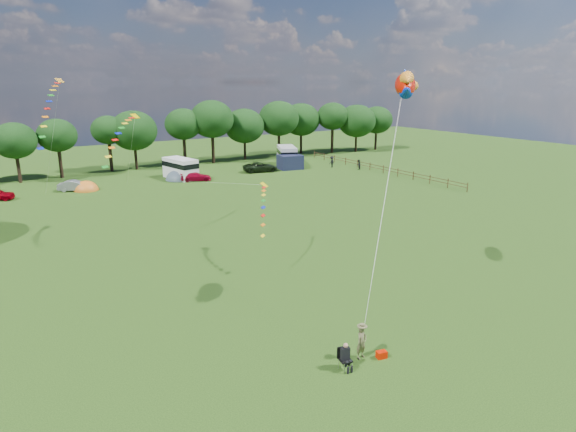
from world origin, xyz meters
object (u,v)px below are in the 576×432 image
fish_kite (405,85)px  walker_b (332,162)px  car_b (75,186)px  camp_chair (345,353)px  tent_orange (86,190)px  tent_greyblue (179,180)px  kite_flyer (361,342)px  car_c (196,177)px  car_d (260,167)px  campervan_c (180,168)px  campervan_d (287,155)px  walker_a (359,165)px

fish_kite → walker_b: bearing=8.3°
car_b → camp_chair: size_ratio=2.74×
tent_orange → camp_chair: 47.83m
tent_greyblue → kite_flyer: kite_flyer is taller
car_b → kite_flyer: 48.04m
car_c → kite_flyer: (-9.20, -45.83, 0.24)m
camp_chair → fish_kite: fish_kite is taller
kite_flyer → car_d: bearing=54.8°
car_b → camp_chair: 48.22m
fish_kite → tent_orange: bearing=54.5°
campervan_c → tent_greyblue: campervan_c is taller
car_d → walker_b: 11.76m
car_b → fish_kite: fish_kite is taller
car_d → campervan_d: (6.57, 3.08, 0.91)m
car_b → campervan_d: (32.48, 2.76, 0.97)m
walker_a → campervan_c: bearing=-40.8°
tent_orange → kite_flyer: kite_flyer is taller
tent_orange → kite_flyer: 47.62m
campervan_c → tent_orange: campervan_c is taller
car_b → walker_b: bearing=-72.3°
tent_orange → fish_kite: bearing=-75.8°
tent_orange → walker_a: walker_a is taller
car_c → camp_chair: 47.32m
campervan_c → kite_flyer: size_ratio=3.65×
campervan_d → kite_flyer: campervan_d is taller
car_b → campervan_c: size_ratio=0.61×
car_c → walker_b: walker_b is taller
car_d → walker_b: bearing=-90.2°
fish_kite → camp_chair: bearing=162.5°
tent_greyblue → kite_flyer: (-7.49, -47.89, 0.83)m
fish_kite → walker_a: (27.68, 36.70, -12.10)m
campervan_d → walker_a: (7.27, -9.35, -0.85)m
car_c → campervan_c: (-1.17, 2.69, 0.92)m
car_c → tent_orange: (-13.85, 1.55, -0.58)m
car_d → tent_orange: (-24.72, 0.02, -0.70)m
campervan_c → campervan_d: size_ratio=0.92×
car_b → walker_a: bearing=-77.4°
campervan_c → walker_a: campervan_c is taller
campervan_d → tent_orange: campervan_d is taller
car_d → car_c: bearing=110.0°
campervan_c → camp_chair: 49.72m
car_d → tent_orange: car_d is taller
campervan_d → kite_flyer: size_ratio=3.97×
car_c → campervan_c: 3.08m
tent_greyblue → walker_a: walker_a is taller
car_d → campervan_d: size_ratio=0.79×
fish_kite → walker_b: fish_kite is taller
campervan_c → walker_b: size_ratio=3.50×
campervan_c → walker_b: bearing=-110.4°
car_b → tent_greyblue: size_ratio=0.94×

